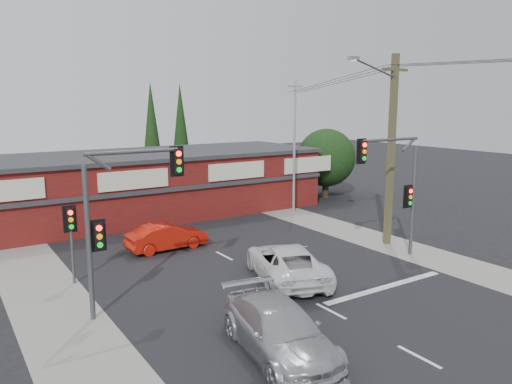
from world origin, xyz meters
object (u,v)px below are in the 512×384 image
silver_suv (279,330)px  red_sedan (167,237)px  white_suv (286,262)px  shop_building (129,185)px  utility_pole (390,144)px

silver_suv → red_sedan: silver_suv is taller
white_suv → silver_suv: 6.49m
red_sedan → shop_building: shop_building is taller
silver_suv → red_sedan: 12.22m
white_suv → shop_building: shop_building is taller
white_suv → utility_pole: bearing=-148.7°
silver_suv → utility_pole: size_ratio=0.54×
shop_building → utility_pole: size_ratio=2.73×
white_suv → shop_building: bearing=-64.1°
silver_suv → utility_pole: utility_pole is taller
red_sedan → shop_building: (0.93, 8.49, 1.44)m
silver_suv → red_sedan: bearing=92.9°
silver_suv → shop_building: size_ratio=0.20×
shop_building → utility_pole: bearing=-56.2°
red_sedan → utility_pole: (10.29, -5.51, 4.71)m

